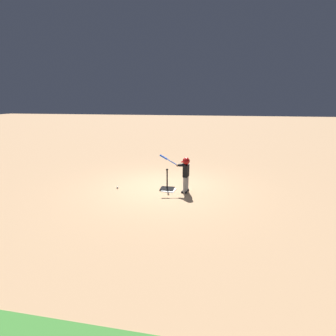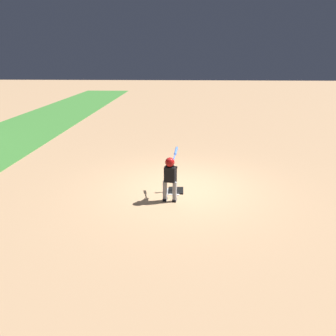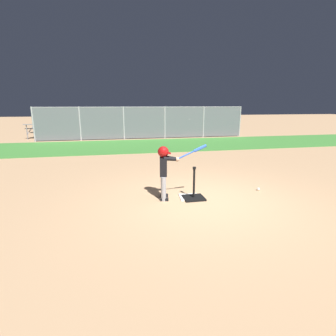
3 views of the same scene
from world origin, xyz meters
name	(u,v)px [view 2 (image 2 of 3)]	position (x,y,z in m)	size (l,w,h in m)	color
ground_plane	(183,189)	(0.00, 0.00, 0.00)	(90.00, 90.00, 0.00)	tan
home_plate	(172,192)	(-0.27, 0.29, 0.01)	(0.44, 0.44, 0.02)	white
batting_tee	(176,188)	(-0.20, 0.19, 0.09)	(0.47, 0.42, 0.74)	black
batter_child	(170,173)	(-0.84, 0.33, 0.77)	(1.07, 0.39, 1.25)	gray
baseball	(170,170)	(1.55, 0.42, 0.04)	(0.07, 0.07, 0.07)	white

